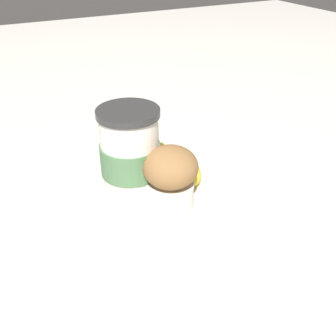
# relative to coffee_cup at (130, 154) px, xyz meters

# --- Properties ---
(ground_plane) EXTENTS (3.00, 3.00, 0.00)m
(ground_plane) POSITION_rel_coffee_cup_xyz_m (0.05, -0.04, -0.07)
(ground_plane) COLOR beige
(paper_napkin) EXTENTS (0.29, 0.29, 0.00)m
(paper_napkin) POSITION_rel_coffee_cup_xyz_m (0.05, -0.04, -0.07)
(paper_napkin) COLOR beige
(paper_napkin) RESTS_ON ground_plane
(coffee_cup) EXTENTS (0.10, 0.10, 0.15)m
(coffee_cup) POSITION_rel_coffee_cup_xyz_m (0.00, 0.00, 0.00)
(coffee_cup) COLOR silver
(coffee_cup) RESTS_ON paper_napkin
(muffin) EXTENTS (0.08, 0.08, 0.10)m
(muffin) POSITION_rel_coffee_cup_xyz_m (0.04, -0.06, -0.02)
(muffin) COLOR white
(muffin) RESTS_ON paper_napkin
(banana) EXTENTS (0.10, 0.19, 0.03)m
(banana) POSITION_rel_coffee_cup_xyz_m (0.09, 0.05, -0.05)
(banana) COLOR yellow
(banana) RESTS_ON paper_napkin
(sugar_packet) EXTENTS (0.06, 0.06, 0.01)m
(sugar_packet) POSITION_rel_coffee_cup_xyz_m (-0.08, 0.04, -0.07)
(sugar_packet) COLOR white
(sugar_packet) RESTS_ON ground_plane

